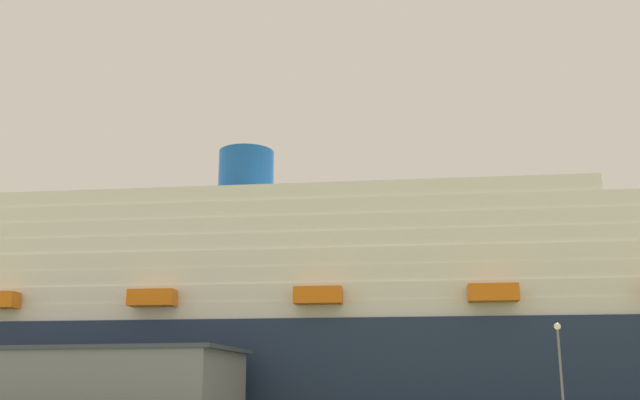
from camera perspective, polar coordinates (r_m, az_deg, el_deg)
cruise_ship at (r=137.86m, az=6.32°, el=-9.09°), size 242.47×48.97×56.42m
terminal_building at (r=120.30m, az=-17.93°, el=-13.07°), size 47.70×20.60×9.40m
street_lamp at (r=64.54m, az=18.02°, el=-11.72°), size 0.56×0.56×8.64m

